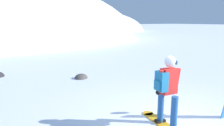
{
  "coord_description": "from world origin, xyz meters",
  "views": [
    {
      "loc": [
        -3.56,
        -3.28,
        2.46
      ],
      "look_at": [
        -0.11,
        3.05,
        1.0
      ],
      "focal_mm": 33.16,
      "sensor_mm": 36.0,
      "label": 1
    }
  ],
  "objects": [
    {
      "name": "ridge_peak_far",
      "position": [
        16.13,
        47.36,
        0.0
      ],
      "size": [
        30.54,
        27.48,
        10.69
      ],
      "color": "white",
      "rests_on": "ground"
    },
    {
      "name": "snowboarder_main",
      "position": [
        -0.32,
        0.06,
        0.92
      ],
      "size": [
        0.64,
        1.83,
        1.71
      ],
      "color": "orange",
      "rests_on": "ground"
    },
    {
      "name": "rock_mid",
      "position": [
        -0.57,
        5.06,
        0.0
      ],
      "size": [
        0.59,
        0.5,
        0.42
      ],
      "color": "#4C4742",
      "rests_on": "ground"
    },
    {
      "name": "ground_plane",
      "position": [
        0.0,
        0.0,
        0.0
      ],
      "size": [
        300.0,
        300.0,
        0.0
      ],
      "primitive_type": "plane",
      "color": "white"
    }
  ]
}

